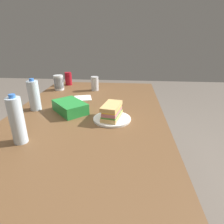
{
  "coord_description": "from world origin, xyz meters",
  "views": [
    {
      "loc": [
        -1.1,
        -0.26,
        1.21
      ],
      "look_at": [
        -0.07,
        -0.17,
        0.77
      ],
      "focal_mm": 30.73,
      "sensor_mm": 36.0,
      "label": 1
    }
  ],
  "objects_px": {
    "soda_can_red": "(68,79)",
    "water_bottle_tall": "(34,95)",
    "chip_bag": "(70,107)",
    "paper_plate": "(112,119)",
    "soda_can_silver": "(95,84)",
    "plastic_cup_stack": "(59,83)",
    "sandwich": "(112,111)",
    "dining_table": "(87,126)",
    "water_bottle_spare": "(17,121)"
  },
  "relations": [
    {
      "from": "soda_can_red",
      "to": "water_bottle_tall",
      "type": "xyz_separation_m",
      "value": [
        -0.66,
        0.03,
        0.04
      ]
    },
    {
      "from": "soda_can_red",
      "to": "chip_bag",
      "type": "relative_size",
      "value": 0.53
    },
    {
      "from": "paper_plate",
      "to": "chip_bag",
      "type": "distance_m",
      "value": 0.3
    },
    {
      "from": "paper_plate",
      "to": "soda_can_silver",
      "type": "bearing_deg",
      "value": 18.66
    },
    {
      "from": "paper_plate",
      "to": "plastic_cup_stack",
      "type": "relative_size",
      "value": 1.7
    },
    {
      "from": "sandwich",
      "to": "soda_can_silver",
      "type": "height_order",
      "value": "soda_can_silver"
    },
    {
      "from": "dining_table",
      "to": "plastic_cup_stack",
      "type": "distance_m",
      "value": 0.66
    },
    {
      "from": "sandwich",
      "to": "water_bottle_tall",
      "type": "height_order",
      "value": "water_bottle_tall"
    },
    {
      "from": "paper_plate",
      "to": "soda_can_silver",
      "type": "height_order",
      "value": "soda_can_silver"
    },
    {
      "from": "paper_plate",
      "to": "plastic_cup_stack",
      "type": "height_order",
      "value": "plastic_cup_stack"
    },
    {
      "from": "water_bottle_tall",
      "to": "water_bottle_spare",
      "type": "xyz_separation_m",
      "value": [
        -0.4,
        -0.12,
        0.01
      ]
    },
    {
      "from": "dining_table",
      "to": "chip_bag",
      "type": "bearing_deg",
      "value": 75.98
    },
    {
      "from": "plastic_cup_stack",
      "to": "sandwich",
      "type": "bearing_deg",
      "value": -138.41
    },
    {
      "from": "soda_can_silver",
      "to": "dining_table",
      "type": "bearing_deg",
      "value": -175.86
    },
    {
      "from": "water_bottle_tall",
      "to": "soda_can_silver",
      "type": "xyz_separation_m",
      "value": [
        0.49,
        -0.32,
        -0.04
      ]
    },
    {
      "from": "soda_can_red",
      "to": "water_bottle_spare",
      "type": "xyz_separation_m",
      "value": [
        -1.06,
        -0.09,
        0.05
      ]
    },
    {
      "from": "water_bottle_tall",
      "to": "chip_bag",
      "type": "bearing_deg",
      "value": -95.87
    },
    {
      "from": "paper_plate",
      "to": "water_bottle_spare",
      "type": "xyz_separation_m",
      "value": [
        -0.28,
        0.41,
        0.11
      ]
    },
    {
      "from": "paper_plate",
      "to": "soda_can_silver",
      "type": "xyz_separation_m",
      "value": [
        0.61,
        0.21,
        0.05
      ]
    },
    {
      "from": "dining_table",
      "to": "paper_plate",
      "type": "xyz_separation_m",
      "value": [
        -0.07,
        -0.17,
        0.09
      ]
    },
    {
      "from": "soda_can_silver",
      "to": "water_bottle_tall",
      "type": "bearing_deg",
      "value": 147.12
    },
    {
      "from": "paper_plate",
      "to": "sandwich",
      "type": "xyz_separation_m",
      "value": [
        0.0,
        0.0,
        0.05
      ]
    },
    {
      "from": "sandwich",
      "to": "water_bottle_spare",
      "type": "bearing_deg",
      "value": 125.35
    },
    {
      "from": "water_bottle_spare",
      "to": "soda_can_silver",
      "type": "distance_m",
      "value": 0.92
    },
    {
      "from": "water_bottle_spare",
      "to": "sandwich",
      "type": "bearing_deg",
      "value": -54.65
    },
    {
      "from": "paper_plate",
      "to": "dining_table",
      "type": "bearing_deg",
      "value": 68.32
    },
    {
      "from": "soda_can_red",
      "to": "dining_table",
      "type": "bearing_deg",
      "value": -155.17
    },
    {
      "from": "chip_bag",
      "to": "plastic_cup_stack",
      "type": "height_order",
      "value": "plastic_cup_stack"
    },
    {
      "from": "sandwich",
      "to": "chip_bag",
      "type": "distance_m",
      "value": 0.29
    },
    {
      "from": "water_bottle_spare",
      "to": "soda_can_silver",
      "type": "bearing_deg",
      "value": -12.7
    },
    {
      "from": "water_bottle_tall",
      "to": "soda_can_silver",
      "type": "relative_size",
      "value": 1.73
    },
    {
      "from": "water_bottle_tall",
      "to": "soda_can_silver",
      "type": "height_order",
      "value": "water_bottle_tall"
    },
    {
      "from": "soda_can_red",
      "to": "water_bottle_tall",
      "type": "bearing_deg",
      "value": 177.58
    },
    {
      "from": "plastic_cup_stack",
      "to": "soda_can_silver",
      "type": "relative_size",
      "value": 1.07
    },
    {
      "from": "dining_table",
      "to": "chip_bag",
      "type": "relative_size",
      "value": 7.2
    },
    {
      "from": "sandwich",
      "to": "water_bottle_tall",
      "type": "bearing_deg",
      "value": 77.51
    },
    {
      "from": "dining_table",
      "to": "sandwich",
      "type": "height_order",
      "value": "sandwich"
    },
    {
      "from": "paper_plate",
      "to": "soda_can_red",
      "type": "xyz_separation_m",
      "value": [
        0.78,
        0.5,
        0.05
      ]
    },
    {
      "from": "plastic_cup_stack",
      "to": "soda_can_silver",
      "type": "xyz_separation_m",
      "value": [
        0.01,
        -0.32,
        -0.0
      ]
    },
    {
      "from": "paper_plate",
      "to": "water_bottle_tall",
      "type": "distance_m",
      "value": 0.55
    },
    {
      "from": "dining_table",
      "to": "paper_plate",
      "type": "relative_size",
      "value": 7.44
    },
    {
      "from": "soda_can_red",
      "to": "soda_can_silver",
      "type": "xyz_separation_m",
      "value": [
        -0.17,
        -0.29,
        0.0
      ]
    },
    {
      "from": "dining_table",
      "to": "soda_can_silver",
      "type": "xyz_separation_m",
      "value": [
        0.54,
        0.04,
        0.14
      ]
    },
    {
      "from": "dining_table",
      "to": "soda_can_silver",
      "type": "bearing_deg",
      "value": 4.14
    },
    {
      "from": "dining_table",
      "to": "paper_plate",
      "type": "distance_m",
      "value": 0.2
    },
    {
      "from": "paper_plate",
      "to": "water_bottle_tall",
      "type": "xyz_separation_m",
      "value": [
        0.12,
        0.52,
        0.09
      ]
    },
    {
      "from": "sandwich",
      "to": "plastic_cup_stack",
      "type": "bearing_deg",
      "value": 41.59
    },
    {
      "from": "chip_bag",
      "to": "water_bottle_spare",
      "type": "distance_m",
      "value": 0.41
    },
    {
      "from": "chip_bag",
      "to": "soda_can_silver",
      "type": "distance_m",
      "value": 0.52
    },
    {
      "from": "water_bottle_spare",
      "to": "soda_can_silver",
      "type": "height_order",
      "value": "water_bottle_spare"
    }
  ]
}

